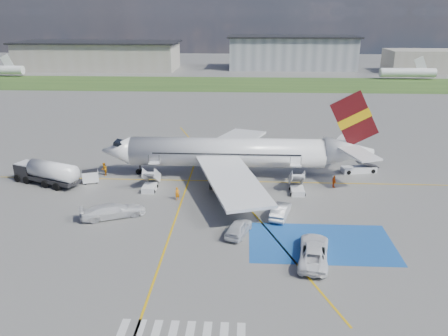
% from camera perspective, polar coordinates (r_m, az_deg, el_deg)
% --- Properties ---
extents(ground, '(400.00, 400.00, 0.00)m').
position_cam_1_polar(ground, '(47.12, -0.39, -7.08)').
color(ground, '#60605E').
rests_on(ground, ground).
extents(grass_strip, '(400.00, 30.00, 0.01)m').
position_cam_1_polar(grass_strip, '(138.64, 1.89, 10.91)').
color(grass_strip, '#2D4C1E').
rests_on(grass_strip, ground).
extents(taxiway_line_main, '(120.00, 0.20, 0.01)m').
position_cam_1_polar(taxiway_line_main, '(58.06, 0.28, -1.73)').
color(taxiway_line_main, gold).
rests_on(taxiway_line_main, ground).
extents(taxiway_line_cross, '(0.20, 60.00, 0.01)m').
position_cam_1_polar(taxiway_line_cross, '(39.11, -8.81, -13.43)').
color(taxiway_line_cross, gold).
rests_on(taxiway_line_cross, ground).
extents(taxiway_line_diag, '(20.71, 56.45, 0.01)m').
position_cam_1_polar(taxiway_line_diag, '(58.06, 0.28, -1.73)').
color(taxiway_line_diag, gold).
rests_on(taxiway_line_diag, ground).
extents(staging_box, '(14.00, 8.00, 0.01)m').
position_cam_1_polar(staging_box, '(44.17, 12.55, -9.54)').
color(staging_box, '#1A4E9D').
rests_on(staging_box, ground).
extents(terminal_west, '(60.00, 22.00, 10.00)m').
position_cam_1_polar(terminal_west, '(182.05, -15.98, 13.88)').
color(terminal_west, '#9F9889').
rests_on(terminal_west, ground).
extents(terminal_centre, '(48.00, 18.00, 12.00)m').
position_cam_1_polar(terminal_centre, '(178.50, 8.83, 14.61)').
color(terminal_centre, gray).
rests_on(terminal_centre, ground).
extents(terminal_east, '(40.00, 16.00, 8.00)m').
position_cam_1_polar(terminal_east, '(185.62, 26.57, 12.39)').
color(terminal_east, '#9F9889').
rests_on(terminal_east, ground).
extents(airliner, '(36.81, 32.95, 11.92)m').
position_cam_1_polar(airliner, '(58.77, 1.85, 2.03)').
color(airliner, silver).
rests_on(airliner, ground).
extents(airstairs_fwd, '(1.90, 5.20, 3.60)m').
position_cam_1_polar(airstairs_fwd, '(56.01, -9.63, -2.17)').
color(airstairs_fwd, silver).
rests_on(airstairs_fwd, ground).
extents(airstairs_aft, '(1.90, 5.20, 3.60)m').
position_cam_1_polar(airstairs_aft, '(55.11, 9.52, -2.54)').
color(airstairs_aft, silver).
rests_on(airstairs_aft, ground).
extents(fuel_tanker, '(9.57, 5.87, 3.19)m').
position_cam_1_polar(fuel_tanker, '(61.15, -22.11, -0.78)').
color(fuel_tanker, black).
rests_on(fuel_tanker, ground).
extents(gpu_cart, '(2.34, 1.90, 1.70)m').
position_cam_1_polar(gpu_cart, '(59.94, -17.05, -1.16)').
color(gpu_cart, silver).
rests_on(gpu_cart, ground).
extents(belt_loader, '(5.29, 2.67, 1.53)m').
position_cam_1_polar(belt_loader, '(64.10, 17.23, -0.19)').
color(belt_loader, silver).
rests_on(belt_loader, ground).
extents(car_silver_a, '(3.07, 4.76, 1.51)m').
position_cam_1_polar(car_silver_a, '(44.35, 1.92, -7.81)').
color(car_silver_a, silver).
rests_on(car_silver_a, ground).
extents(car_silver_b, '(2.80, 4.90, 1.53)m').
position_cam_1_polar(car_silver_b, '(48.31, 7.39, -5.54)').
color(car_silver_b, '#ABACB2').
rests_on(car_silver_b, ground).
extents(van_white_a, '(3.42, 5.86, 2.07)m').
position_cam_1_polar(van_white_a, '(40.96, 11.67, -10.30)').
color(van_white_a, white).
rests_on(van_white_a, ground).
extents(van_white_b, '(5.65, 3.97, 2.05)m').
position_cam_1_polar(van_white_b, '(49.30, -14.33, -5.15)').
color(van_white_b, silver).
rests_on(van_white_b, ground).
extents(crew_fwd, '(0.69, 0.65, 1.59)m').
position_cam_1_polar(crew_fwd, '(52.43, -6.12, -3.35)').
color(crew_fwd, orange).
rests_on(crew_fwd, ground).
extents(crew_nose, '(0.97, 1.08, 1.83)m').
position_cam_1_polar(crew_nose, '(62.01, -15.37, -0.15)').
color(crew_nose, orange).
rests_on(crew_nose, ground).
extents(crew_aft, '(0.65, 1.01, 1.60)m').
position_cam_1_polar(crew_aft, '(57.53, 14.16, -1.72)').
color(crew_aft, '#F35A0C').
rests_on(crew_aft, ground).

